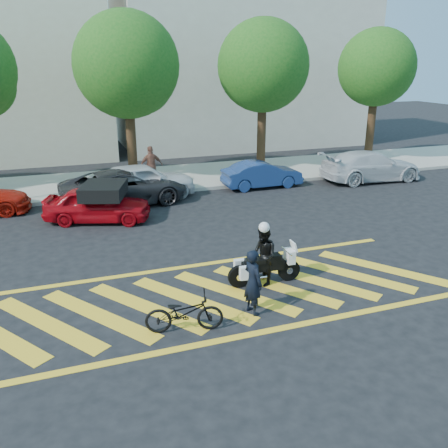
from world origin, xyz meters
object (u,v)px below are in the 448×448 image
object	(u,v)px
parked_right	(262,174)
officer_moto	(263,256)
parked_far_right	(371,166)
officer_bike	(253,282)
parked_mid_left	(124,187)
bicycle	(184,313)
parked_mid_right	(142,181)
red_convertible	(98,204)
police_motorcycle	(263,267)

from	to	relation	value
parked_right	officer_moto	bearing A→B (deg)	155.71
parked_right	parked_far_right	xyz separation A→B (m)	(5.37, -0.60, 0.11)
officer_bike	parked_mid_left	distance (m)	9.80
officer_moto	parked_far_right	world-z (taller)	officer_moto
officer_bike	parked_mid_left	world-z (taller)	officer_bike
bicycle	parked_mid_left	world-z (taller)	parked_mid_left
officer_bike	parked_mid_right	bearing A→B (deg)	-10.28
parked_mid_right	parked_far_right	xyz separation A→B (m)	(10.80, -0.60, -0.04)
officer_bike	parked_mid_left	bearing A→B (deg)	-5.41
parked_mid_right	parked_far_right	size ratio (longest dim) A/B	0.90
officer_moto	red_convertible	xyz separation A→B (m)	(-3.49, 6.58, -0.15)
police_motorcycle	red_convertible	distance (m)	7.45
red_convertible	parked_mid_left	distance (m)	2.21
police_motorcycle	bicycle	bearing A→B (deg)	-146.31
red_convertible	parked_mid_left	size ratio (longest dim) A/B	0.74
red_convertible	parked_right	xyz separation A→B (m)	(7.45, 2.40, -0.04)
police_motorcycle	officer_moto	xyz separation A→B (m)	(-0.01, -0.00, 0.31)
police_motorcycle	parked_far_right	world-z (taller)	parked_far_right
bicycle	officer_bike	bearing A→B (deg)	-69.92
parked_mid_right	parked_right	xyz separation A→B (m)	(5.43, 0.00, -0.15)
officer_moto	parked_far_right	xyz separation A→B (m)	(9.34, 8.38, -0.07)
officer_moto	parked_right	bearing A→B (deg)	158.87
bicycle	parked_right	world-z (taller)	parked_right
parked_mid_right	parked_far_right	world-z (taller)	parked_mid_right
police_motorcycle	officer_moto	distance (m)	0.31
parked_right	bicycle	bearing A→B (deg)	147.90
parked_right	parked_mid_right	bearing A→B (deg)	89.55
officer_moto	parked_mid_right	size ratio (longest dim) A/B	0.36
officer_bike	parked_mid_left	size ratio (longest dim) A/B	0.31
parked_right	parked_far_right	world-z (taller)	parked_far_right
parked_right	red_convertible	bearing A→B (deg)	107.39
red_convertible	parked_right	size ratio (longest dim) A/B	1.02
bicycle	red_convertible	xyz separation A→B (m)	(-0.99, 8.08, 0.19)
red_convertible	officer_bike	bearing A→B (deg)	-142.94
red_convertible	parked_far_right	world-z (taller)	parked_far_right
officer_moto	parked_right	xyz separation A→B (m)	(3.97, 8.98, -0.18)
parked_mid_left	parked_right	xyz separation A→B (m)	(6.23, 0.56, -0.10)
police_motorcycle	parked_mid_left	bearing A→B (deg)	107.82
officer_bike	parked_right	distance (m)	11.32
bicycle	parked_mid_left	distance (m)	9.93
parked_far_right	officer_moto	bearing A→B (deg)	134.54
officer_bike	parked_far_right	bearing A→B (deg)	-60.30
red_convertible	parked_far_right	xyz separation A→B (m)	(12.82, 1.80, 0.08)
officer_bike	parked_far_right	distance (m)	14.02
red_convertible	parked_far_right	size ratio (longest dim) A/B	0.76
parked_far_right	police_motorcycle	bearing A→B (deg)	134.57
parked_far_right	officer_bike	bearing A→B (deg)	136.15
officer_moto	parked_right	distance (m)	9.82
officer_moto	parked_far_right	size ratio (longest dim) A/B	0.32
bicycle	parked_far_right	distance (m)	15.42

